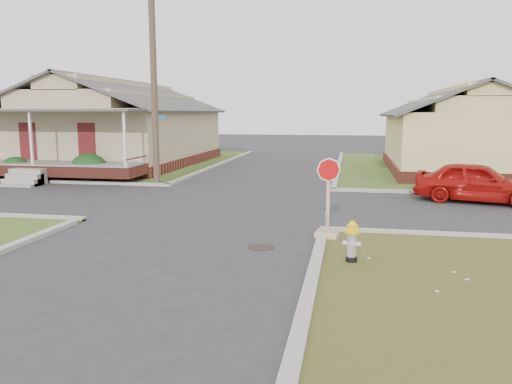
% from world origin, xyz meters
% --- Properties ---
extents(ground, '(120.00, 120.00, 0.00)m').
position_xyz_m(ground, '(0.00, 0.00, 0.00)').
color(ground, '#2B2B2E').
rests_on(ground, ground).
extents(verge_far_left, '(19.00, 19.00, 0.05)m').
position_xyz_m(verge_far_left, '(-13.00, 18.00, 0.03)').
color(verge_far_left, '#354E1C').
rests_on(verge_far_left, ground).
extents(curbs, '(80.00, 40.00, 0.12)m').
position_xyz_m(curbs, '(0.00, 5.00, 0.00)').
color(curbs, '#A09A90').
rests_on(curbs, ground).
extents(manhole, '(0.64, 0.64, 0.01)m').
position_xyz_m(manhole, '(2.20, -0.50, 0.01)').
color(manhole, black).
rests_on(manhole, ground).
extents(corner_house, '(10.10, 15.50, 5.30)m').
position_xyz_m(corner_house, '(-10.00, 16.68, 2.28)').
color(corner_house, maroon).
rests_on(corner_house, ground).
extents(side_house_yellow, '(7.60, 11.60, 4.70)m').
position_xyz_m(side_house_yellow, '(10.00, 16.50, 2.19)').
color(side_house_yellow, maroon).
rests_on(side_house_yellow, ground).
extents(utility_pole, '(1.80, 0.28, 9.00)m').
position_xyz_m(utility_pole, '(-4.20, 8.90, 4.66)').
color(utility_pole, '#453528').
rests_on(utility_pole, ground).
extents(fire_hydrant, '(0.33, 0.33, 0.89)m').
position_xyz_m(fire_hydrant, '(4.34, -1.42, 0.54)').
color(fire_hydrant, black).
rests_on(fire_hydrant, ground).
extents(stop_sign, '(0.58, 0.56, 2.04)m').
position_xyz_m(stop_sign, '(3.73, 0.66, 0.49)').
color(stop_sign, tan).
rests_on(stop_sign, ground).
extents(red_sedan, '(4.57, 2.79, 1.45)m').
position_xyz_m(red_sedan, '(8.76, 6.96, 0.73)').
color(red_sedan, '#A10E0B').
rests_on(red_sedan, ground).
extents(hedge_left, '(1.41, 1.15, 1.07)m').
position_xyz_m(hedge_left, '(-11.47, 9.24, 0.59)').
color(hedge_left, '#143714').
rests_on(hedge_left, verge_far_left).
extents(hedge_right, '(1.57, 1.29, 1.20)m').
position_xyz_m(hedge_right, '(-7.87, 9.59, 0.65)').
color(hedge_right, '#143714').
rests_on(hedge_right, verge_far_left).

